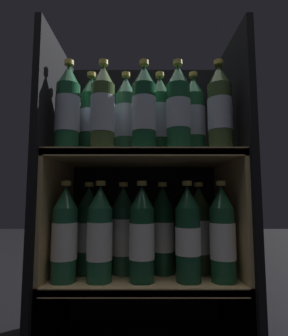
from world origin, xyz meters
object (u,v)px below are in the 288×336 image
at_px(bottle_lower_front_0, 65,235).
at_px(bottle_lower_back_0, 88,231).
at_px(bottle_upper_front_1, 103,110).
at_px(bottle_lower_front_3, 188,235).
at_px(bottle_lower_front_2, 142,235).
at_px(bottle_lower_back_3, 199,231).
at_px(bottle_upper_back_0, 91,118).
at_px(bottle_lower_front_1, 100,235).
at_px(bottle_lower_back_1, 123,232).
at_px(bottle_upper_front_4, 220,110).
at_px(bottle_upper_front_2, 145,110).
at_px(bottle_upper_front_3, 178,110).
at_px(bottle_lower_front_4, 222,235).
at_px(bottle_upper_back_3, 194,118).
at_px(bottle_upper_front_0, 68,110).
at_px(bottle_lower_back_2, 163,231).
at_px(bottle_upper_back_2, 160,118).
at_px(bottle_upper_back_1, 126,118).

height_order(bottle_lower_front_0, bottle_lower_back_0, same).
bearing_deg(bottle_upper_front_1, bottle_lower_front_3, 0.00).
xyz_separation_m(bottle_lower_front_2, bottle_lower_back_3, (0.18, 0.08, -0.00)).
height_order(bottle_upper_back_0, bottle_lower_front_0, bottle_upper_back_0).
distance_m(bottle_lower_front_1, bottle_lower_front_3, 0.26).
bearing_deg(bottle_lower_back_1, bottle_upper_front_4, -15.29).
relative_size(bottle_upper_front_2, bottle_upper_front_3, 1.00).
bearing_deg(bottle_upper_front_3, bottle_lower_front_4, 0.00).
xyz_separation_m(bottle_upper_front_4, bottle_lower_back_0, (-0.41, 0.08, -0.38)).
bearing_deg(bottle_upper_back_0, bottle_lower_front_0, -121.81).
relative_size(bottle_upper_front_3, bottle_upper_back_3, 1.00).
relative_size(bottle_upper_front_0, bottle_upper_front_4, 1.00).
bearing_deg(bottle_lower_back_2, bottle_upper_front_3, -61.54).
bearing_deg(bottle_upper_back_2, bottle_lower_front_2, -126.35).
distance_m(bottle_upper_front_0, bottle_lower_front_2, 0.44).
height_order(bottle_upper_back_3, bottle_lower_front_4, bottle_upper_back_3).
bearing_deg(bottle_upper_front_0, bottle_upper_front_3, 0.00).
xyz_separation_m(bottle_upper_front_0, bottle_lower_front_0, (0.00, 0.00, -0.38)).
bearing_deg(bottle_lower_front_1, bottle_upper_back_0, 122.06).
height_order(bottle_upper_front_3, bottle_lower_back_0, bottle_upper_front_3).
height_order(bottle_upper_front_0, bottle_upper_front_4, same).
bearing_deg(bottle_lower_back_0, bottle_upper_back_2, 0.00).
bearing_deg(bottle_upper_back_0, bottle_upper_front_0, -123.16).
distance_m(bottle_upper_front_1, bottle_lower_back_1, 0.39).
height_order(bottle_upper_back_0, bottle_lower_back_1, bottle_upper_back_0).
bearing_deg(bottle_upper_front_3, bottle_upper_back_0, 163.98).
height_order(bottle_upper_front_3, bottle_lower_front_3, bottle_upper_front_3).
distance_m(bottle_lower_front_1, bottle_lower_back_3, 0.32).
relative_size(bottle_upper_front_1, bottle_upper_back_2, 1.00).
height_order(bottle_lower_front_2, bottle_lower_back_2, same).
height_order(bottle_lower_front_4, bottle_lower_back_1, same).
bearing_deg(bottle_upper_back_0, bottle_lower_front_1, -57.94).
height_order(bottle_upper_front_1, bottle_upper_back_0, same).
relative_size(bottle_upper_front_2, bottle_lower_back_3, 1.00).
relative_size(bottle_upper_front_1, bottle_lower_back_2, 1.00).
distance_m(bottle_upper_front_2, bottle_lower_front_2, 0.38).
xyz_separation_m(bottle_upper_front_1, bottle_lower_back_3, (0.31, 0.08, -0.38)).
bearing_deg(bottle_lower_front_2, bottle_upper_back_0, 154.75).
bearing_deg(bottle_upper_front_1, bottle_lower_front_2, 0.00).
bearing_deg(bottle_upper_back_0, bottle_upper_front_4, -11.24).
bearing_deg(bottle_lower_front_2, bottle_lower_front_3, 0.00).
distance_m(bottle_upper_back_1, bottle_lower_back_3, 0.45).
bearing_deg(bottle_lower_front_2, bottle_upper_front_0, 180.00).
bearing_deg(bottle_lower_back_0, bottle_lower_front_4, -11.35).
distance_m(bottle_upper_front_2, bottle_lower_back_0, 0.43).
xyz_separation_m(bottle_upper_back_3, bottle_lower_back_1, (-0.24, 0.00, -0.38)).
distance_m(bottle_upper_front_4, bottle_upper_back_2, 0.20).
distance_m(bottle_upper_back_0, bottle_lower_front_2, 0.42).
height_order(bottle_upper_front_0, bottle_lower_back_1, bottle_upper_front_0).
bearing_deg(bottle_upper_back_2, bottle_upper_back_3, -0.00).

